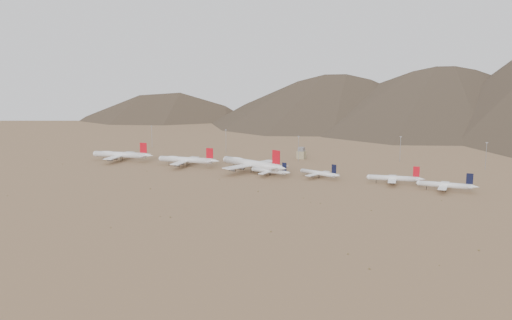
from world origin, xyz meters
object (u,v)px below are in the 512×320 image
at_px(widebody_west, 121,155).
at_px(narrowbody_b, 319,173).
at_px(widebody_east, 252,164).
at_px(control_tower, 301,154).
at_px(narrowbody_a, 270,171).
at_px(widebody_centre, 187,160).

height_order(widebody_west, narrowbody_b, widebody_west).
xyz_separation_m(widebody_east, narrowbody_b, (64.71, -0.65, -3.61)).
bearing_deg(narrowbody_b, control_tower, 135.73).
distance_m(narrowbody_a, control_tower, 99.21).
relative_size(widebody_centre, control_tower, 5.27).
relative_size(widebody_west, control_tower, 5.49).
relative_size(widebody_east, control_tower, 6.29).
xyz_separation_m(narrowbody_a, control_tower, (-7.13, 98.95, 1.11)).
relative_size(widebody_centre, narrowbody_a, 1.61).
xyz_separation_m(widebody_west, narrowbody_a, (167.83, -7.63, -2.60)).
bearing_deg(narrowbody_a, widebody_west, -176.35).
relative_size(widebody_east, narrowbody_a, 1.92).
distance_m(widebody_centre, narrowbody_b, 134.40).
bearing_deg(control_tower, widebody_east, -99.19).
height_order(widebody_centre, control_tower, widebody_centre).
distance_m(widebody_east, narrowbody_b, 64.81).
height_order(narrowbody_a, control_tower, narrowbody_a).
distance_m(widebody_west, narrowbody_b, 210.71).
xyz_separation_m(widebody_centre, widebody_east, (69.66, -1.57, 1.56)).
bearing_deg(widebody_centre, narrowbody_b, -7.87).
xyz_separation_m(narrowbody_b, control_tower, (-50.00, 91.55, 0.87)).
bearing_deg(narrowbody_b, narrowbody_a, -153.12).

